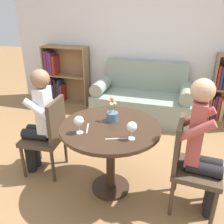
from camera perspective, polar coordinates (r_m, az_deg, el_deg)
ground_plane at (r=2.68m, az=-0.32°, el=-17.72°), size 16.00×16.00×0.00m
back_wall at (r=4.30m, az=9.12°, el=17.98°), size 5.20×0.05×2.70m
round_table at (r=2.32m, az=-0.35°, el=-6.48°), size 0.96×0.96×0.75m
couch at (r=4.13m, az=7.34°, el=2.96°), size 1.64×0.80×0.92m
bookshelf_left at (r=4.83m, az=-12.06°, el=8.27°), size 0.87×0.28×1.11m
chair_left at (r=2.73m, az=-15.06°, el=-5.03°), size 0.45×0.45×0.90m
chair_right at (r=2.30m, az=18.14°, el=-11.49°), size 0.45×0.45×0.90m
person_left at (r=2.71m, az=-17.17°, el=-2.08°), size 0.43×0.36×1.22m
person_right at (r=2.21m, az=21.03°, el=-8.15°), size 0.43×0.36×1.28m
wine_glass_left at (r=2.10m, az=-7.96°, el=-2.24°), size 0.09×0.09×0.16m
wine_glass_right at (r=1.99m, az=4.81°, el=-3.70°), size 0.09×0.09×0.16m
flower_vase at (r=2.31m, az=0.07°, el=-0.63°), size 0.11×0.11×0.25m
knife_left_setting at (r=2.21m, az=-5.92°, el=-3.90°), size 0.07×0.18×0.00m
fork_left_setting at (r=2.04m, az=1.00°, el=-6.42°), size 0.18×0.08×0.00m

